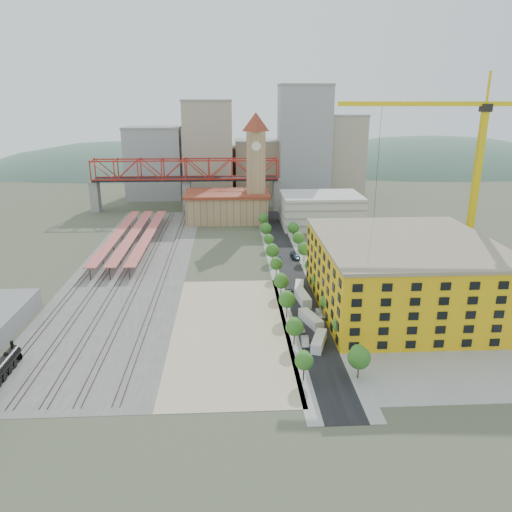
{
  "coord_description": "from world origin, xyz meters",
  "views": [
    {
      "loc": [
        -3.59,
        -141.89,
        53.91
      ],
      "look_at": [
        3.68,
        -4.13,
        10.0
      ],
      "focal_mm": 35.0,
      "sensor_mm": 36.0,
      "label": 1
    }
  ],
  "objects": [
    {
      "name": "sidewalk_east",
      "position": [
        21.5,
        15.0,
        0.02
      ],
      "size": [
        3.0,
        170.0,
        0.04
      ],
      "primitive_type": "cube",
      "color": "gray",
      "rests_on": "ground"
    },
    {
      "name": "construction_building",
      "position": [
        42.0,
        -20.0,
        9.41
      ],
      "size": [
        44.6,
        50.6,
        18.8
      ],
      "color": "orange",
      "rests_on": "ground"
    },
    {
      "name": "street_trees",
      "position": [
        16.0,
        5.0,
        0.0
      ],
      "size": [
        15.4,
        124.4,
        8.0
      ],
      "color": "#2D6B20",
      "rests_on": "ground"
    },
    {
      "name": "car_5",
      "position": [
        19.0,
        -24.5,
        0.76
      ],
      "size": [
        1.72,
        4.65,
        1.52
      ],
      "primitive_type": "imported",
      "rotation": [
        0.0,
        0.0,
        -0.02
      ],
      "color": "gray",
      "rests_on": "ground"
    },
    {
      "name": "parking_garage",
      "position": [
        36.0,
        70.0,
        7.0
      ],
      "size": [
        34.0,
        26.0,
        14.0
      ],
      "primitive_type": "cube",
      "color": "silver",
      "rests_on": "ground"
    },
    {
      "name": "car_4",
      "position": [
        19.0,
        -25.89,
        0.73
      ],
      "size": [
        2.4,
        4.53,
        1.47
      ],
      "primitive_type": "imported",
      "rotation": [
        0.0,
        0.0,
        0.16
      ],
      "color": "silver",
      "rests_on": "ground"
    },
    {
      "name": "car_1",
      "position": [
        13.0,
        -40.09,
        0.79
      ],
      "size": [
        1.97,
        4.89,
        1.58
      ],
      "primitive_type": "imported",
      "rotation": [
        0.0,
        0.0,
        -0.06
      ],
      "color": "#A9A9AE",
      "rests_on": "ground"
    },
    {
      "name": "site_trailer_a",
      "position": [
        16.0,
        -41.06,
        1.22
      ],
      "size": [
        5.1,
        9.19,
        2.44
      ],
      "primitive_type": "cube",
      "rotation": [
        0.0,
        0.0,
        -0.33
      ],
      "color": "silver",
      "rests_on": "ground"
    },
    {
      "name": "construction_pad",
      "position": [
        45.0,
        -20.0,
        0.03
      ],
      "size": [
        50.0,
        90.0,
        0.06
      ],
      "primitive_type": "cube",
      "color": "gray",
      "rests_on": "ground"
    },
    {
      "name": "distant_hills",
      "position": [
        45.28,
        260.0,
        -79.54
      ],
      "size": [
        647.0,
        264.0,
        227.0
      ],
      "color": "#4C6B59",
      "rests_on": "ground"
    },
    {
      "name": "ballast_strip",
      "position": [
        -36.0,
        17.5,
        0.03
      ],
      "size": [
        36.0,
        165.0,
        0.06
      ],
      "primitive_type": "cube",
      "color": "#605E59",
      "rests_on": "ground"
    },
    {
      "name": "skyline",
      "position": [
        7.47,
        142.31,
        22.81
      ],
      "size": [
        133.0,
        46.0,
        60.0
      ],
      "color": "#9EA0A3",
      "rests_on": "ground"
    },
    {
      "name": "dirt_lot",
      "position": [
        -4.0,
        -31.5,
        0.03
      ],
      "size": [
        28.0,
        67.0,
        0.06
      ],
      "primitive_type": "cube",
      "color": "tan",
      "rests_on": "ground"
    },
    {
      "name": "tower_crane",
      "position": [
        66.08,
        3.38,
        37.72
      ],
      "size": [
        57.2,
        6.79,
        61.12
      ],
      "color": "yellow",
      "rests_on": "ground"
    },
    {
      "name": "car_7",
      "position": [
        19.0,
        22.65,
        0.68
      ],
      "size": [
        2.61,
        4.9,
        1.35
      ],
      "primitive_type": "imported",
      "rotation": [
        0.0,
        0.0,
        0.16
      ],
      "color": "navy",
      "rests_on": "ground"
    },
    {
      "name": "platform_canopies",
      "position": [
        -41.0,
        45.0,
        3.99
      ],
      "size": [
        16.0,
        80.0,
        4.12
      ],
      "color": "#D16750",
      "rests_on": "ground"
    },
    {
      "name": "site_trailer_c",
      "position": [
        16.0,
        -15.43,
        1.32
      ],
      "size": [
        3.61,
        9.88,
        2.64
      ],
      "primitive_type": "cube",
      "rotation": [
        0.0,
        0.0,
        0.11
      ],
      "color": "silver",
      "rests_on": "ground"
    },
    {
      "name": "site_trailer_d",
      "position": [
        16.0,
        -8.02,
        1.22
      ],
      "size": [
        3.86,
        9.2,
        2.44
      ],
      "primitive_type": "cube",
      "rotation": [
        0.0,
        0.0,
        -0.17
      ],
      "color": "silver",
      "rests_on": "ground"
    },
    {
      "name": "car_2",
      "position": [
        13.0,
        -10.21,
        0.67
      ],
      "size": [
        2.4,
        4.92,
        1.35
      ],
      "primitive_type": "imported",
      "rotation": [
        0.0,
        0.0,
        0.04
      ],
      "color": "black",
      "rests_on": "ground"
    },
    {
      "name": "ground",
      "position": [
        0.0,
        0.0,
        0.0
      ],
      "size": [
        400.0,
        400.0,
        0.0
      ],
      "primitive_type": "plane",
      "color": "#474C38",
      "rests_on": "ground"
    },
    {
      "name": "clock_tower",
      "position": [
        8.0,
        79.99,
        28.7
      ],
      "size": [
        12.0,
        12.0,
        52.0
      ],
      "color": "tan",
      "rests_on": "ground"
    },
    {
      "name": "rail_tracks",
      "position": [
        -37.8,
        17.5,
        0.15
      ],
      "size": [
        26.56,
        160.0,
        0.18
      ],
      "color": "#382B23",
      "rests_on": "ground"
    },
    {
      "name": "station_hall",
      "position": [
        -5.0,
        82.0,
        6.67
      ],
      "size": [
        38.0,
        24.0,
        13.1
      ],
      "color": "tan",
      "rests_on": "ground"
    },
    {
      "name": "street_asphalt",
      "position": [
        16.0,
        15.0,
        0.03
      ],
      "size": [
        12.0,
        170.0,
        0.06
      ],
      "primitive_type": "cube",
      "color": "black",
      "rests_on": "ground"
    },
    {
      "name": "car_0",
      "position": [
        13.0,
        -33.31,
        0.69
      ],
      "size": [
        2.21,
        4.24,
        1.38
      ],
      "primitive_type": "imported",
      "rotation": [
        0.0,
        0.0,
        0.15
      ],
      "color": "#B9B9B9",
      "rests_on": "ground"
    },
    {
      "name": "car_6",
      "position": [
        19.0,
        23.63,
        0.77
      ],
      "size": [
        2.94,
        5.72,
        1.54
      ],
      "primitive_type": "imported",
      "rotation": [
        0.0,
        0.0,
        0.07
      ],
      "color": "black",
      "rests_on": "ground"
    },
    {
      "name": "sidewalk_west",
      "position": [
        10.5,
        15.0,
        0.02
      ],
      "size": [
        3.0,
        170.0,
        0.04
      ],
      "primitive_type": "cube",
      "color": "gray",
      "rests_on": "ground"
    },
    {
      "name": "truss_bridge",
      "position": [
        -25.0,
        105.0,
        18.86
      ],
      "size": [
        94.0,
        9.6,
        25.6
      ],
      "color": "gray",
      "rests_on": "ground"
    },
    {
      "name": "site_trailer_b",
      "position": [
        16.0,
        -29.42,
        1.28
      ],
      "size": [
        5.24,
        9.67,
        2.56
      ],
      "primitive_type": "cube",
      "rotation": [
        0.0,
        0.0,
        0.31
      ],
      "color": "silver",
      "rests_on": "ground"
    },
    {
      "name": "car_3",
      "position": [
        13.0,
        20.02,
        0.67
      ],
      "size": [
        2.34,
        4.81,
        1.35
      ],
      "primitive_type": "imported",
      "rotation": [
        0.0,
        0.0,
        -0.1
      ],
      "color": "navy",
      "rests_on": "ground"
    }
  ]
}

